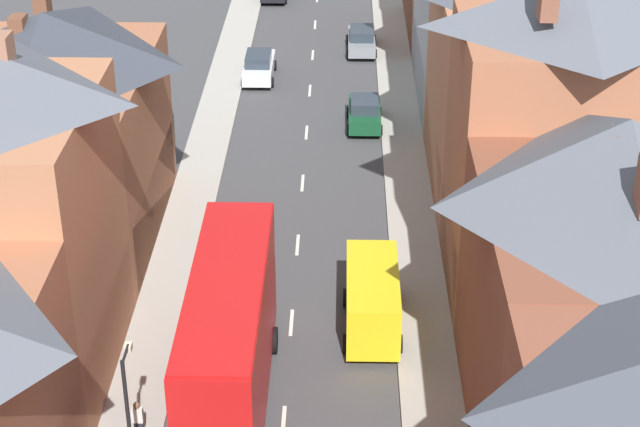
{
  "coord_description": "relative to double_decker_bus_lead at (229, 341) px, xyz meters",
  "views": [
    {
      "loc": [
        1.85,
        -10.34,
        23.47
      ],
      "look_at": [
        0.99,
        29.61,
        1.79
      ],
      "focal_mm": 60.0,
      "sensor_mm": 36.0,
      "label": 1
    }
  ],
  "objects": [
    {
      "name": "street_lamp",
      "position": [
        -2.44,
        -4.68,
        0.43
      ],
      "size": [
        0.2,
        1.12,
        5.5
      ],
      "color": "black",
      "rests_on": "ground"
    },
    {
      "name": "car_mid_white",
      "position": [
        4.91,
        24.02,
        -1.97
      ],
      "size": [
        1.9,
        3.86,
        1.69
      ],
      "color": "#144728",
      "rests_on": "ground"
    },
    {
      "name": "pavement_left",
      "position": [
        -3.29,
        19.23,
        -2.75
      ],
      "size": [
        2.2,
        104.0,
        0.14
      ],
      "primitive_type": "cube",
      "color": "#A8A399",
      "rests_on": "ground"
    },
    {
      "name": "double_decker_bus_lead",
      "position": [
        0.0,
        0.0,
        0.0
      ],
      "size": [
        2.74,
        10.8,
        5.3
      ],
      "color": "red",
      "rests_on": "ground"
    },
    {
      "name": "pedestrian_mid_right",
      "position": [
        -2.84,
        -1.97,
        -1.78
      ],
      "size": [
        0.36,
        0.22,
        1.61
      ],
      "color": "#23232D",
      "rests_on": "pavement_left"
    },
    {
      "name": "delivery_van",
      "position": [
        4.91,
        4.95,
        -1.48
      ],
      "size": [
        2.2,
        5.2,
        2.41
      ],
      "color": "yellow",
      "rests_on": "ground"
    },
    {
      "name": "centre_line_dashes",
      "position": [
        1.81,
        17.23,
        -2.81
      ],
      "size": [
        0.14,
        97.8,
        0.01
      ],
      "color": "silver",
      "rests_on": "ground"
    },
    {
      "name": "car_mid_black",
      "position": [
        -1.29,
        31.05,
        -1.99
      ],
      "size": [
        1.9,
        4.53,
        1.65
      ],
      "color": "silver",
      "rests_on": "ground"
    },
    {
      "name": "car_near_blue",
      "position": [
        4.91,
        35.94,
        -2.01
      ],
      "size": [
        1.9,
        4.44,
        1.59
      ],
      "color": "gray",
      "rests_on": "ground"
    },
    {
      "name": "pavement_right",
      "position": [
        6.91,
        19.23,
        -2.75
      ],
      "size": [
        2.2,
        104.0,
        0.14
      ],
      "primitive_type": "cube",
      "color": "#A8A399",
      "rests_on": "ground"
    },
    {
      "name": "terrace_row_right",
      "position": [
        11.99,
        6.95,
        3.2
      ],
      "size": [
        8.0,
        76.91,
        13.62
      ],
      "color": "brown",
      "rests_on": "ground"
    }
  ]
}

